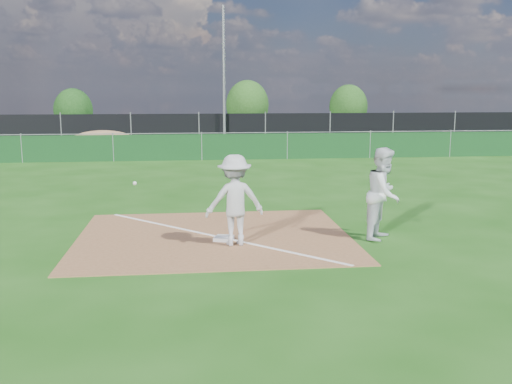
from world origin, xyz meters
TOP-DOWN VIEW (x-y plane):
  - ground at (0.00, 10.00)m, footprint 90.00×90.00m
  - infield_dirt at (0.00, 1.00)m, footprint 6.00×5.00m
  - foul_line at (0.00, 1.00)m, footprint 5.01×5.01m
  - green_fence at (0.00, 15.00)m, footprint 44.00×0.05m
  - dirt_mound at (-5.00, 18.50)m, footprint 3.38×2.60m
  - black_fence at (0.00, 23.00)m, footprint 46.00×0.04m
  - parking_lot at (0.00, 28.00)m, footprint 46.00×9.00m
  - light_pole at (1.50, 22.70)m, footprint 0.16×0.16m
  - first_base at (0.19, 0.63)m, footprint 0.48×0.48m
  - play_at_first at (0.41, 0.27)m, footprint 2.71×0.86m
  - runner at (3.68, 0.45)m, footprint 1.19×1.24m
  - car_left at (-5.55, 28.03)m, footprint 4.85×1.98m
  - car_mid at (0.94, 26.51)m, footprint 4.26×1.58m
  - car_right at (5.36, 28.00)m, footprint 5.31×3.64m
  - tree_left at (-9.03, 32.01)m, footprint 2.79×2.79m
  - tree_mid at (3.91, 33.22)m, footprint 3.32×3.32m
  - tree_right at (12.13, 33.80)m, footprint 3.04×3.04m

SIDE VIEW (x-z plane):
  - ground at x=0.00m, z-range 0.00..0.00m
  - parking_lot at x=0.00m, z-range 0.00..0.01m
  - infield_dirt at x=0.00m, z-range 0.00..0.02m
  - foul_line at x=0.00m, z-range 0.02..0.03m
  - first_base at x=0.19m, z-range 0.02..0.10m
  - dirt_mound at x=-5.00m, z-range 0.00..1.17m
  - green_fence at x=0.00m, z-range 0.00..1.20m
  - car_mid at x=0.94m, z-range 0.01..1.40m
  - car_right at x=5.36m, z-range 0.01..1.44m
  - car_left at x=-5.55m, z-range 0.01..1.66m
  - black_fence at x=0.00m, z-range 0.00..1.80m
  - play_at_first at x=0.41m, z-range 0.02..1.92m
  - runner at x=3.68m, z-range 0.00..2.02m
  - tree_left at x=-9.03m, z-range 0.05..3.36m
  - tree_right at x=12.13m, z-range 0.05..3.66m
  - tree_mid at x=3.91m, z-range 0.06..3.99m
  - light_pole at x=1.50m, z-range 0.00..8.00m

